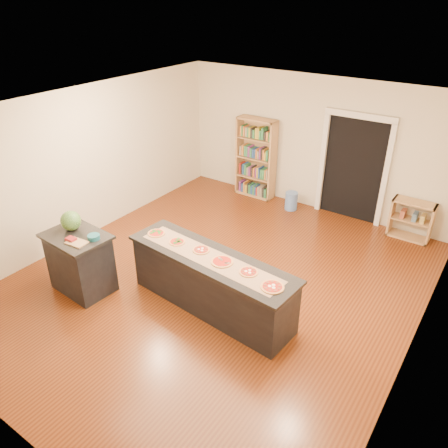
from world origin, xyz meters
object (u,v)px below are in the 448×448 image
Objects in this scene: low_shelf at (411,220)px; kitchen_island at (211,282)px; bookshelf at (256,158)px; waste_bin at (291,201)px; side_counter at (81,262)px; watermelon at (71,221)px.

kitchen_island is at bearing -116.42° from low_shelf.
bookshelf reaches higher than low_shelf.
kitchen_island reaches higher than waste_bin.
bookshelf is at bearing 179.92° from low_shelf.
side_counter is at bearing -129.85° from low_shelf.
bookshelf reaches higher than waste_bin.
bookshelf is 5.83× the size of watermelon.
kitchen_island is 2.35m from watermelon.
watermelon is (-2.14, -0.70, 0.69)m from kitchen_island.
waste_bin is 1.27× the size of watermelon.
side_counter is 4.67m from bookshelf.
watermelon reaches higher than kitchen_island.
side_counter is 1.30× the size of low_shelf.
kitchen_island is 1.51× the size of bookshelf.
bookshelf is 3.50m from low_shelf.
watermelon is (-0.18, 0.09, 0.64)m from side_counter.
bookshelf is at bearing 89.04° from side_counter.
bookshelf is at bearing 82.72° from watermelon.
side_counter reaches higher than kitchen_island.
waste_bin is at bearing 69.64° from watermelon.
low_shelf is at bearing 48.30° from watermelon.
side_counter is 3.23× the size of watermelon.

